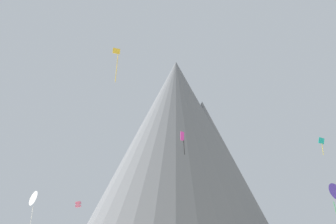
% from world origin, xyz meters
% --- Properties ---
extents(rock_massif, '(70.36, 70.36, 50.73)m').
position_xyz_m(rock_massif, '(-1.29, 72.34, 23.27)').
color(rock_massif, slate).
rests_on(rock_massif, ground_plane).
extents(kite_rainbow_low, '(0.99, 0.94, 1.12)m').
position_xyz_m(kite_rainbow_low, '(-19.34, 52.86, 12.95)').
color(kite_rainbow_low, '#E5668C').
extents(kite_white_low, '(2.28, 2.21, 5.40)m').
position_xyz_m(kite_white_low, '(-20.98, 35.25, 11.69)').
color(kite_white_low, white).
extents(kite_gold_high, '(0.94, 0.47, 4.84)m').
position_xyz_m(kite_gold_high, '(-5.65, 21.14, 28.10)').
color(kite_gold_high, gold).
extents(kite_teal_mid, '(1.12, 0.50, 2.83)m').
position_xyz_m(kite_teal_mid, '(23.90, 39.83, 20.63)').
color(kite_teal_mid, teal).
extents(kite_indigo_low, '(2.51, 2.19, 5.72)m').
position_xyz_m(kite_indigo_low, '(22.23, 29.11, 11.10)').
color(kite_indigo_low, '#5138B2').
extents(kite_magenta_mid, '(0.53, 0.45, 2.98)m').
position_xyz_m(kite_magenta_mid, '(2.88, 22.62, 17.11)').
color(kite_magenta_mid, '#D1339E').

